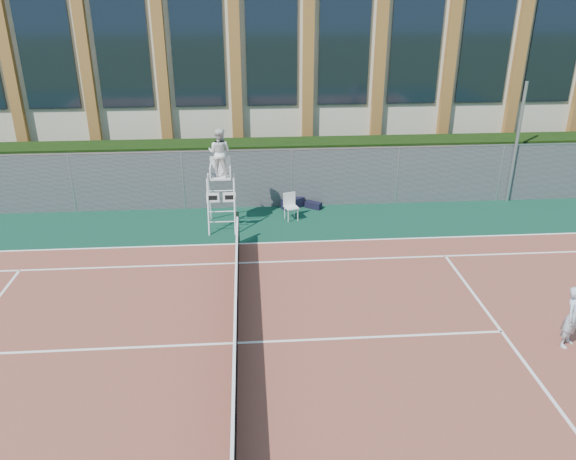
{
  "coord_description": "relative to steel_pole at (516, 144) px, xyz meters",
  "views": [
    {
      "loc": [
        0.39,
        -11.02,
        7.76
      ],
      "look_at": [
        1.43,
        3.0,
        1.56
      ],
      "focal_mm": 35.0,
      "sensor_mm": 36.0,
      "label": 1
    }
  ],
  "objects": [
    {
      "name": "sports_bag_far",
      "position": [
        -7.6,
        -0.21,
        -2.15
      ],
      "size": [
        0.66,
        0.57,
        0.25
      ],
      "primitive_type": "cube",
      "rotation": [
        0.0,
        0.0,
        -0.6
      ],
      "color": "black",
      "rests_on": "apron"
    },
    {
      "name": "sports_bag_near",
      "position": [
        -8.37,
        -0.1,
        -2.09
      ],
      "size": [
        0.92,
        0.73,
        0.37
      ],
      "primitive_type": "cube",
      "rotation": [
        0.0,
        0.0,
        0.53
      ],
      "color": "black",
      "rests_on": "apron"
    },
    {
      "name": "apron",
      "position": [
        -10.4,
        -7.7,
        -2.28
      ],
      "size": [
        36.0,
        20.0,
        0.01
      ],
      "primitive_type": "cube",
      "color": "#0C3827",
      "rests_on": "ground"
    },
    {
      "name": "tennis_player",
      "position": [
        -2.72,
        -9.33,
        -1.49
      ],
      "size": [
        0.92,
        0.73,
        1.54
      ],
      "color": "#ADC2D0",
      "rests_on": "tennis_court"
    },
    {
      "name": "steel_pole",
      "position": [
        0.0,
        0.0,
        0.0
      ],
      "size": [
        0.12,
        0.12,
        4.56
      ],
      "primitive_type": "cylinder",
      "color": "#9EA0A5",
      "rests_on": "ground"
    },
    {
      "name": "plastic_chair",
      "position": [
        -8.55,
        -1.17,
        -1.7
      ],
      "size": [
        0.55,
        0.55,
        0.96
      ],
      "color": "silver",
      "rests_on": "apron"
    },
    {
      "name": "umpire_chair",
      "position": [
        -10.93,
        -1.65,
        0.27
      ],
      "size": [
        0.98,
        1.5,
        3.49
      ],
      "color": "white",
      "rests_on": "ground"
    },
    {
      "name": "ground",
      "position": [
        -10.4,
        -8.7,
        -2.28
      ],
      "size": [
        120.0,
        120.0,
        0.0
      ],
      "primitive_type": "plane",
      "color": "#233814"
    },
    {
      "name": "tennis_court",
      "position": [
        -10.4,
        -8.7,
        -2.26
      ],
      "size": [
        23.77,
        10.97,
        0.02
      ],
      "primitive_type": "cube",
      "color": "brown",
      "rests_on": "apron"
    },
    {
      "name": "fence",
      "position": [
        -10.4,
        0.1,
        -1.18
      ],
      "size": [
        40.0,
        0.06,
        2.2
      ],
      "primitive_type": null,
      "color": "#595E60",
      "rests_on": "ground"
    },
    {
      "name": "hedge",
      "position": [
        -10.4,
        1.3,
        -1.18
      ],
      "size": [
        40.0,
        1.4,
        2.2
      ],
      "primitive_type": "cube",
      "color": "black",
      "rests_on": "ground"
    },
    {
      "name": "building",
      "position": [
        -10.4,
        9.25,
        1.86
      ],
      "size": [
        45.0,
        10.6,
        8.22
      ],
      "color": "beige",
      "rests_on": "ground"
    },
    {
      "name": "tennis_net",
      "position": [
        -10.4,
        -8.7,
        -1.74
      ],
      "size": [
        0.1,
        11.3,
        1.1
      ],
      "color": "black",
      "rests_on": "ground"
    }
  ]
}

